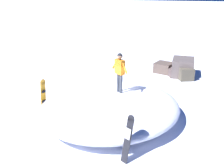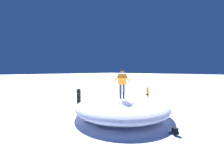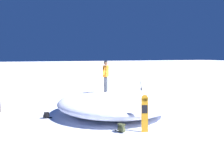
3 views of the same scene
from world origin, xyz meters
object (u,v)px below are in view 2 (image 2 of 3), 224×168
snowboard_secondary_upright (148,96)px  backpack_far (157,107)px  snowboard_primary_upright (79,100)px  snowboarder_standing (122,81)px  backpack_near (175,131)px

snowboard_secondary_upright → backpack_far: 1.21m
snowboard_primary_upright → snowboard_secondary_upright: bearing=-117.9°
snowboarder_standing → snowboard_secondary_upright: size_ratio=1.10×
backpack_near → backpack_far: bearing=-51.0°
snowboarder_standing → backpack_far: snowboarder_standing is taller
snowboarder_standing → snowboard_primary_upright: bearing=21.0°
snowboard_secondary_upright → backpack_far: bearing=162.7°
snowboard_primary_upright → backpack_far: snowboard_primary_upright is taller
snowboard_primary_upright → backpack_far: bearing=-127.9°
snowboarder_standing → backpack_far: size_ratio=2.97×
backpack_near → backpack_far: 4.50m
backpack_near → backpack_far: backpack_far is taller
snowboard_primary_upright → snowboard_secondary_upright: size_ratio=1.05×
backpack_near → snowboard_secondary_upright: bearing=-45.0°
snowboarder_standing → backpack_near: size_ratio=3.69×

